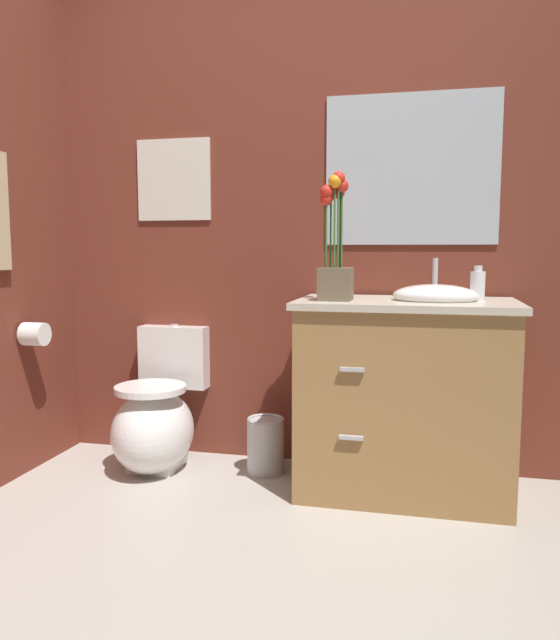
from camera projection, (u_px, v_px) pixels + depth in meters
ground_plane at (238, 623)px, 1.79m from camera, size 9.04×9.04×0.00m
wall_back at (362, 214)px, 2.99m from camera, size 4.22×0.05×2.50m
toilet at (157, 420)px, 3.03m from camera, size 0.38×0.59×0.69m
vanity_cabinet at (405, 395)px, 2.71m from camera, size 0.94×0.56×1.04m
flower_vase at (335, 251)px, 2.63m from camera, size 0.14×0.14×0.54m
soap_bottle at (478, 285)px, 2.61m from camera, size 0.06×0.06×0.15m
trash_bin at (266, 445)px, 2.98m from camera, size 0.18×0.18×0.27m
wall_poster at (174, 180)px, 3.16m from camera, size 0.39×0.01×0.41m
wall_mirror at (411, 169)px, 2.89m from camera, size 0.80×0.01×0.70m
toilet_paper_roll at (35, 334)px, 2.91m from camera, size 0.11×0.11×0.11m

